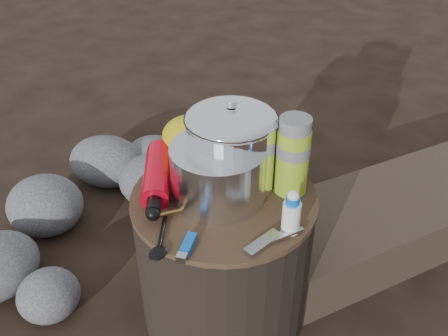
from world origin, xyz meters
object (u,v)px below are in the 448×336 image
(thermos, at_px, (293,156))
(stump, at_px, (224,258))
(fuel_bottle, at_px, (157,175))
(log_main, at_px, (448,197))
(travel_mug, at_px, (293,156))
(camping_pot, at_px, (231,146))

(thermos, bearing_deg, stump, -149.57)
(fuel_bottle, bearing_deg, log_main, 18.95)
(travel_mug, bearing_deg, camping_pot, -148.90)
(fuel_bottle, height_order, thermos, thermos)
(stump, height_order, fuel_bottle, fuel_bottle)
(stump, xyz_separation_m, travel_mug, (0.13, 0.14, 0.26))
(fuel_bottle, xyz_separation_m, thermos, (0.30, 0.10, 0.06))
(stump, height_order, thermos, thermos)
(camping_pot, xyz_separation_m, fuel_bottle, (-0.16, -0.07, -0.07))
(stump, xyz_separation_m, thermos, (0.14, 0.08, 0.29))
(stump, relative_size, thermos, 2.29)
(stump, distance_m, travel_mug, 0.32)
(thermos, distance_m, travel_mug, 0.07)
(thermos, bearing_deg, fuel_bottle, -162.02)
(fuel_bottle, bearing_deg, thermos, -5.74)
(thermos, bearing_deg, log_main, 53.33)
(thermos, bearing_deg, travel_mug, 101.34)
(stump, bearing_deg, log_main, 49.22)
(fuel_bottle, relative_size, thermos, 1.40)
(stump, relative_size, fuel_bottle, 1.64)
(camping_pot, distance_m, travel_mug, 0.16)
(fuel_bottle, distance_m, travel_mug, 0.33)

